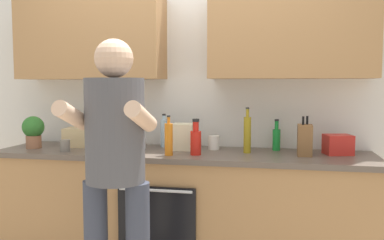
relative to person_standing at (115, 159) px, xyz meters
name	(u,v)px	position (x,y,z in m)	size (l,w,h in m)	color
back_wall_unit	(188,73)	(0.20, 1.09, 0.52)	(4.00, 0.38, 2.50)	silver
counter	(181,210)	(0.20, 0.81, -0.53)	(2.84, 0.67, 0.90)	#A37547
person_standing	(115,159)	(0.00, 0.00, 0.00)	(0.49, 0.45, 1.66)	#383D4C
bottle_water	(164,133)	(0.01, 1.02, 0.04)	(0.06, 0.06, 0.27)	silver
bottle_juice	(169,139)	(0.15, 0.63, 0.04)	(0.06, 0.06, 0.29)	orange
bottle_wine	(125,134)	(-0.18, 0.64, 0.06)	(0.08, 0.08, 0.33)	#471419
bottle_soda	(276,138)	(0.90, 1.03, 0.01)	(0.06, 0.06, 0.24)	#198C33
bottle_oil	(247,134)	(0.69, 0.85, 0.06)	(0.05, 0.05, 0.34)	olive
bottle_hotsauce	(196,140)	(0.34, 0.69, 0.02)	(0.08, 0.08, 0.26)	red
cup_coffee	(214,143)	(0.43, 0.97, -0.03)	(0.09, 0.09, 0.11)	white
cup_stoneware	(65,146)	(-0.66, 0.63, -0.04)	(0.08, 0.08, 0.09)	slate
mixing_bowl	(133,143)	(-0.21, 0.88, -0.03)	(0.21, 0.21, 0.10)	silver
knife_block	(305,140)	(1.10, 0.81, 0.03)	(0.10, 0.14, 0.28)	brown
potted_herb	(33,130)	(-1.00, 0.75, 0.06)	(0.17, 0.17, 0.26)	#9E6647
grocery_bag_bread	(81,137)	(-0.67, 0.91, 0.00)	(0.25, 0.20, 0.15)	tan
grocery_bag_rice	(183,137)	(0.19, 0.89, 0.02)	(0.16, 0.14, 0.21)	beige
grocery_bag_crisps	(338,145)	(1.34, 0.92, -0.01)	(0.19, 0.15, 0.14)	red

